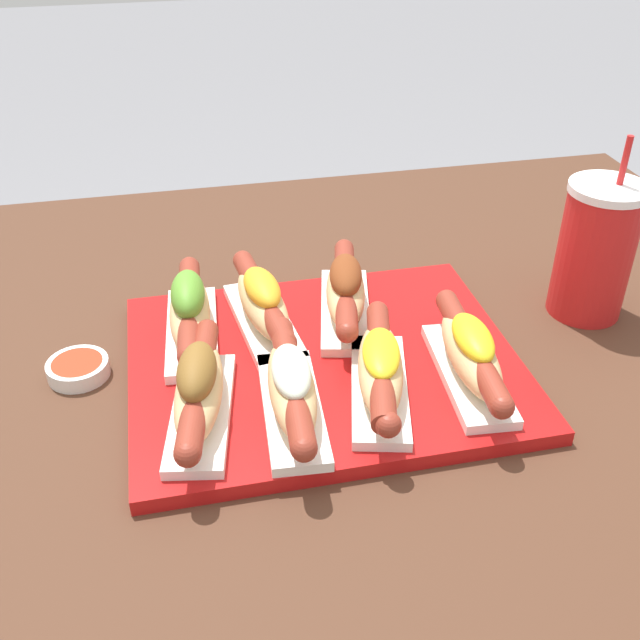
# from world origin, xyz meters

# --- Properties ---
(patio_table) EXTENTS (1.34, 1.04, 0.68)m
(patio_table) POSITION_xyz_m (0.00, 0.00, 0.34)
(patio_table) COLOR #4C2D1E
(patio_table) RESTS_ON ground_plane
(serving_tray) EXTENTS (0.45, 0.36, 0.02)m
(serving_tray) POSITION_xyz_m (-0.02, -0.04, 0.69)
(serving_tray) COLOR #B71414
(serving_tray) RESTS_ON patio_table
(hot_dog_0) EXTENTS (0.09, 0.22, 0.08)m
(hot_dog_0) POSITION_xyz_m (-0.17, -0.12, 0.73)
(hot_dog_0) COLOR white
(hot_dog_0) RESTS_ON serving_tray
(hot_dog_1) EXTENTS (0.07, 0.22, 0.07)m
(hot_dog_1) POSITION_xyz_m (-0.08, -0.13, 0.73)
(hot_dog_1) COLOR white
(hot_dog_1) RESTS_ON serving_tray
(hot_dog_2) EXTENTS (0.10, 0.22, 0.07)m
(hot_dog_2) POSITION_xyz_m (0.02, -0.12, 0.73)
(hot_dog_2) COLOR white
(hot_dog_2) RESTS_ON serving_tray
(hot_dog_3) EXTENTS (0.07, 0.22, 0.07)m
(hot_dog_3) POSITION_xyz_m (0.13, -0.12, 0.73)
(hot_dog_3) COLOR white
(hot_dog_3) RESTS_ON serving_tray
(hot_dog_4) EXTENTS (0.07, 0.22, 0.08)m
(hot_dog_4) POSITION_xyz_m (-0.17, 0.03, 0.73)
(hot_dog_4) COLOR white
(hot_dog_4) RESTS_ON serving_tray
(hot_dog_5) EXTENTS (0.08, 0.22, 0.07)m
(hot_dog_5) POSITION_xyz_m (-0.08, 0.04, 0.73)
(hot_dog_5) COLOR white
(hot_dog_5) RESTS_ON serving_tray
(hot_dog_6) EXTENTS (0.10, 0.22, 0.08)m
(hot_dog_6) POSITION_xyz_m (0.02, 0.04, 0.73)
(hot_dog_6) COLOR white
(hot_dog_6) RESTS_ON serving_tray
(sauce_bowl) EXTENTS (0.07, 0.07, 0.02)m
(sauce_bowl) POSITION_xyz_m (-0.31, 0.01, 0.69)
(sauce_bowl) COLOR white
(sauce_bowl) RESTS_ON patio_table
(drink_cup) EXTENTS (0.10, 0.10, 0.24)m
(drink_cup) POSITION_xyz_m (0.34, 0.01, 0.77)
(drink_cup) COLOR red
(drink_cup) RESTS_ON patio_table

